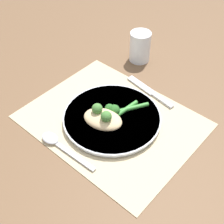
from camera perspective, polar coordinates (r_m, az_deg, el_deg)
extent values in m
plane|color=brown|center=(0.83, 0.00, -1.62)|extent=(3.00, 3.00, 0.00)
cube|color=#C6B289|center=(0.83, 0.00, -1.52)|extent=(0.44, 0.35, 0.00)
cylinder|color=silver|center=(0.83, 0.00, -1.09)|extent=(0.25, 0.25, 0.01)
cylinder|color=silver|center=(0.82, 0.00, -0.88)|extent=(0.26, 0.26, 0.01)
ellipsoid|color=#DBBC89|center=(0.79, -1.75, -1.28)|extent=(0.12, 0.10, 0.03)
sphere|color=#477F38|center=(0.79, -2.73, 0.62)|extent=(0.03, 0.03, 0.03)
sphere|color=#477F38|center=(0.76, -1.07, -0.83)|extent=(0.03, 0.03, 0.03)
cylinder|color=#3D8E38|center=(0.83, 2.25, 0.30)|extent=(0.02, 0.10, 0.01)
sphere|color=#2D6B28|center=(0.80, -0.13, -1.09)|extent=(0.02, 0.02, 0.02)
sphere|color=#2D6B28|center=(0.80, -1.04, -0.94)|extent=(0.02, 0.02, 0.02)
cylinder|color=#3D8E38|center=(0.84, 3.51, 0.71)|extent=(0.06, 0.09, 0.01)
sphere|color=#2D6B28|center=(0.82, 0.28, 0.40)|extent=(0.03, 0.03, 0.03)
sphere|color=#2D6B28|center=(0.82, -0.47, 0.62)|extent=(0.03, 0.03, 0.03)
sphere|color=#2D6B28|center=(0.81, -0.02, -0.42)|extent=(0.02, 0.02, 0.02)
cube|color=silver|center=(0.94, 5.33, 4.90)|extent=(0.10, 0.03, 0.00)
cube|color=#AFAFB3|center=(0.89, 9.24, 2.12)|extent=(0.07, 0.02, 0.01)
cube|color=silver|center=(0.75, -6.77, -8.06)|extent=(0.12, 0.02, 0.00)
ellipsoid|color=silver|center=(0.79, -11.24, -4.69)|extent=(0.05, 0.04, 0.01)
cylinder|color=silver|center=(1.03, 5.14, 11.82)|extent=(0.07, 0.07, 0.10)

